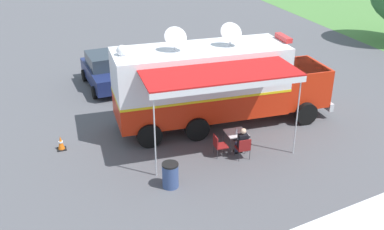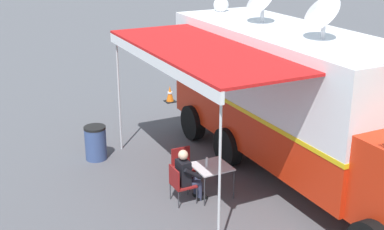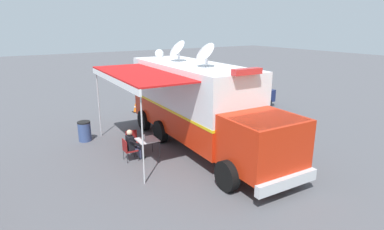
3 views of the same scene
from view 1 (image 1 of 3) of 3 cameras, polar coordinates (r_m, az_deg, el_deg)
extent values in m
plane|color=#515156|center=(19.58, 1.06, -1.27)|extent=(100.00, 100.00, 0.00)
cube|color=silver|center=(21.19, -2.87, 0.91)|extent=(0.28, 4.80, 0.01)
cube|color=red|center=(19.08, 1.09, 1.81)|extent=(2.73, 7.28, 1.10)
cube|color=white|center=(18.56, 1.13, 5.77)|extent=(2.73, 7.28, 1.70)
cube|color=yellow|center=(18.87, 1.10, 3.34)|extent=(2.75, 7.30, 0.10)
cube|color=red|center=(20.78, 13.43, 4.03)|extent=(2.37, 2.17, 1.70)
cube|color=#28333D|center=(20.70, 14.05, 5.36)|extent=(2.20, 1.54, 0.70)
cube|color=silver|center=(21.68, 15.79, 2.09)|extent=(2.38, 0.28, 0.36)
cylinder|color=black|center=(22.04, 11.16, 2.85)|extent=(0.33, 1.01, 1.00)
cylinder|color=black|center=(20.07, 14.38, 0.17)|extent=(0.33, 1.01, 1.00)
cylinder|color=black|center=(20.30, -1.46, 1.32)|extent=(0.33, 1.01, 1.00)
cylinder|color=black|center=(18.14, 0.66, -1.79)|extent=(0.33, 1.01, 1.00)
cylinder|color=black|center=(19.92, -6.95, 0.63)|extent=(0.33, 1.01, 1.00)
cylinder|color=black|center=(17.72, -5.47, -2.64)|extent=(0.33, 1.01, 1.00)
cube|color=white|center=(18.28, 1.15, 8.42)|extent=(2.73, 7.28, 0.10)
cube|color=red|center=(19.65, 11.63, 9.66)|extent=(1.11, 0.32, 0.20)
cylinder|color=silver|center=(17.91, -2.17, 8.96)|extent=(0.10, 0.10, 0.45)
cone|color=silver|center=(17.65, -2.07, 10.09)|extent=(0.75, 0.92, 0.81)
cylinder|color=silver|center=(18.61, 4.90, 9.54)|extent=(0.10, 0.10, 0.45)
cone|color=silver|center=(18.37, 5.12, 10.62)|extent=(0.75, 0.92, 0.81)
sphere|color=white|center=(17.53, -8.95, 8.14)|extent=(0.44, 0.44, 0.44)
cube|color=red|center=(16.24, 3.71, 5.38)|extent=(2.39, 5.83, 0.06)
cube|color=white|center=(15.37, 5.06, 3.57)|extent=(0.27, 5.76, 0.24)
cylinder|color=silver|center=(17.15, 13.31, -0.04)|extent=(0.05, 0.05, 3.25)
cylinder|color=silver|center=(15.33, -4.78, -2.61)|extent=(0.05, 0.05, 3.25)
cube|color=silver|center=(17.48, 5.66, -2.27)|extent=(0.83, 0.83, 0.03)
cylinder|color=#333338|center=(18.08, 6.26, -2.60)|extent=(0.03, 0.03, 0.70)
cylinder|color=#333338|center=(17.49, 7.19, -3.70)|extent=(0.03, 0.03, 0.70)
cylinder|color=#333338|center=(17.83, 4.06, -2.94)|extent=(0.03, 0.03, 0.70)
cylinder|color=#333338|center=(17.23, 4.93, -4.06)|extent=(0.03, 0.03, 0.70)
cylinder|color=silver|center=(17.33, 5.73, -2.10)|extent=(0.07, 0.07, 0.20)
cylinder|color=white|center=(17.28, 5.75, -1.77)|extent=(0.04, 0.04, 0.02)
cube|color=maroon|center=(17.05, 6.47, -4.20)|extent=(0.50, 0.50, 0.04)
cube|color=maroon|center=(16.77, 6.80, -3.88)|extent=(0.06, 0.48, 0.44)
cylinder|color=#333338|center=(17.26, 5.48, -4.57)|extent=(0.02, 0.02, 0.42)
cylinder|color=#333338|center=(17.41, 6.83, -4.35)|extent=(0.02, 0.02, 0.42)
cylinder|color=#333338|center=(16.91, 6.03, -5.29)|extent=(0.02, 0.02, 0.42)
cylinder|color=#333338|center=(17.07, 7.41, -5.05)|extent=(0.02, 0.02, 0.42)
cube|color=maroon|center=(17.12, 3.71, -3.96)|extent=(0.50, 0.50, 0.04)
cube|color=maroon|center=(16.94, 3.04, -3.39)|extent=(0.48, 0.06, 0.44)
cylinder|color=#333338|center=(17.47, 4.12, -4.11)|extent=(0.02, 0.02, 0.42)
cylinder|color=#333338|center=(17.12, 4.64, -4.81)|extent=(0.02, 0.02, 0.42)
cylinder|color=#333338|center=(17.33, 2.76, -4.32)|extent=(0.02, 0.02, 0.42)
cylinder|color=#333338|center=(16.98, 3.25, -5.03)|extent=(0.02, 0.02, 0.42)
cube|color=black|center=(16.91, 6.52, -3.32)|extent=(0.25, 0.37, 0.56)
sphere|color=beige|center=(16.71, 6.59, -2.06)|extent=(0.22, 0.22, 0.22)
cylinder|color=black|center=(16.90, 5.65, -3.13)|extent=(0.43, 0.10, 0.34)
cylinder|color=black|center=(17.07, 7.08, -2.90)|extent=(0.43, 0.10, 0.34)
cylinder|color=#2D334C|center=(17.15, 5.93, -3.91)|extent=(0.38, 0.14, 0.13)
cylinder|color=#2D334C|center=(17.41, 5.67, -4.29)|extent=(0.11, 0.11, 0.42)
cube|color=black|center=(17.54, 5.58, -4.69)|extent=(0.24, 0.11, 0.07)
cylinder|color=#2D334C|center=(17.22, 6.55, -3.81)|extent=(0.38, 0.14, 0.13)
cylinder|color=#2D334C|center=(17.48, 6.28, -4.19)|extent=(0.11, 0.11, 0.42)
cube|color=black|center=(17.61, 6.18, -4.59)|extent=(0.24, 0.11, 0.07)
cylinder|color=#384C7F|center=(15.33, -2.78, -7.79)|extent=(0.56, 0.56, 0.85)
cylinder|color=black|center=(15.08, -2.82, -6.34)|extent=(0.57, 0.57, 0.06)
cube|color=black|center=(18.43, -16.33, -4.18)|extent=(0.36, 0.36, 0.03)
cone|color=orange|center=(18.29, -16.44, -3.39)|extent=(0.26, 0.26, 0.55)
cylinder|color=white|center=(18.28, -16.45, -3.32)|extent=(0.17, 0.17, 0.06)
cube|color=navy|center=(23.83, -10.98, 5.14)|extent=(4.33, 2.13, 0.76)
cube|color=#28333D|center=(23.73, -11.21, 6.88)|extent=(2.22, 1.76, 0.68)
cylinder|color=black|center=(22.97, -7.97, 3.57)|extent=(0.66, 0.27, 0.64)
cylinder|color=black|center=(22.62, -12.35, 2.84)|extent=(0.66, 0.27, 0.64)
cylinder|color=black|center=(25.34, -9.62, 5.58)|extent=(0.66, 0.27, 0.64)
cylinder|color=black|center=(25.01, -13.61, 4.95)|extent=(0.66, 0.27, 0.64)
camera|label=2|loc=(18.14, 42.60, 9.24)|focal=48.77mm
camera|label=3|loc=(20.10, 42.78, 8.11)|focal=29.50mm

